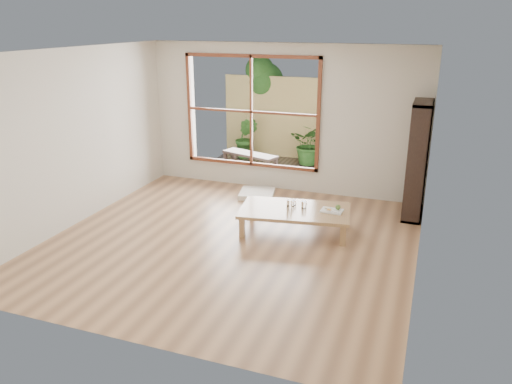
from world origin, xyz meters
TOP-DOWN VIEW (x-y plane):
  - ground at (0.00, 0.00)m, footprint 5.00×5.00m
  - low_table at (0.74, 0.64)m, footprint 1.71×1.13m
  - floor_cushion at (-0.31, 1.91)m, footprint 0.69×0.69m
  - bookshelf at (2.33, 1.90)m, footprint 0.29×0.82m
  - glass_tall at (0.66, 0.61)m, footprint 0.08×0.08m
  - glass_mid at (0.85, 0.72)m, footprint 0.08×0.08m
  - glass_short at (0.68, 0.80)m, footprint 0.06×0.06m
  - glass_small at (0.66, 0.74)m, footprint 0.07×0.07m
  - food_tray at (1.28, 0.74)m, footprint 0.32×0.23m
  - deck at (-0.60, 3.56)m, footprint 2.80×2.00m
  - garden_bench at (-0.93, 3.23)m, footprint 1.23×0.69m
  - bamboo_fence at (-0.60, 4.56)m, footprint 2.80×0.06m
  - shrub_right at (0.09, 4.14)m, footprint 0.85×0.75m
  - shrub_left at (-1.38, 4.19)m, footprint 0.53×0.44m
  - garden_tree at (-1.28, 4.86)m, footprint 1.04×0.85m

SIDE VIEW (x-z plane):
  - ground at x=0.00m, z-range 0.00..0.00m
  - deck at x=-0.60m, z-range -0.03..0.03m
  - floor_cushion at x=-0.31m, z-range 0.00..0.09m
  - low_table at x=0.74m, z-range 0.13..0.48m
  - garden_bench at x=-0.93m, z-range 0.15..0.53m
  - food_tray at x=1.28m, z-range 0.32..0.42m
  - glass_short at x=0.68m, z-range 0.35..0.43m
  - glass_small at x=0.66m, z-range 0.35..0.44m
  - glass_mid at x=0.85m, z-range 0.35..0.46m
  - glass_tall at x=0.66m, z-range 0.35..0.49m
  - shrub_right at x=0.09m, z-range 0.03..0.91m
  - shrub_left at x=-1.38m, z-range 0.03..0.94m
  - bamboo_fence at x=-0.60m, z-range 0.00..1.80m
  - bookshelf at x=2.33m, z-range 0.00..1.82m
  - garden_tree at x=-1.28m, z-range 0.52..2.74m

